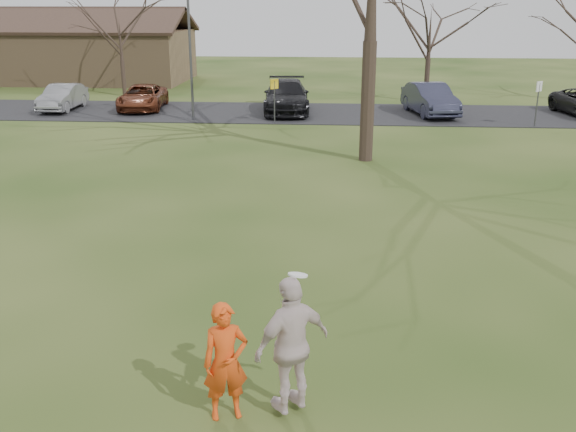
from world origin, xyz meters
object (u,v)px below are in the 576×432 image
Objects in this scene: building at (47,53)px; car_3 at (286,96)px; car_1 at (63,97)px; car_5 at (430,99)px; lamp_post at (190,36)px; car_2 at (143,97)px; player_defender at (226,362)px; catching_play at (292,345)px.

car_3 is at bearing -35.05° from building.
car_1 is 0.85× the size of car_5.
lamp_post is at bearing -47.91° from building.
car_2 is at bearing -49.71° from building.
car_1 is 11.82m from car_3.
car_1 is at bearing -178.57° from car_2.
car_3 reaches higher than car_2.
player_defender is 23.69m from lamp_post.
building reaches higher than car_3.
player_defender is 0.08× the size of building.
lamp_post is at bearing -152.73° from car_3.
car_3 is at bearing -0.19° from car_1.
catching_play is (0.90, 0.13, 0.23)m from player_defender.
car_5 is at bearing 78.25° from catching_play.
car_5 is at bearing 57.86° from player_defender.
catching_play is at bearing -74.32° from lamp_post.
car_5 is at bearing 11.74° from lamp_post.
car_1 is 28.70m from catching_play.
lamp_post is at bearing 84.98° from player_defender.
car_5 is 0.75× the size of lamp_post.
car_1 is 19.09m from car_5.
building is at bearing 141.07° from car_5.
car_1 is 0.72× the size of car_3.
building reaches higher than player_defender.
player_defender is 0.31× the size of car_3.
player_defender is 0.37× the size of car_2.
car_3 is 0.27× the size of building.
building is 20.99m from lamp_post.
car_3 is (11.81, 0.22, 0.14)m from car_1.
lamp_post reaches higher than car_3.
lamp_post reaches higher than car_1.
building is at bearing 140.73° from car_3.
car_2 is at bearing 90.39° from player_defender.
catching_play is at bearing -113.60° from car_5.
car_3 is 5.95m from lamp_post.
car_5 is at bearing -27.09° from building.
car_5 is (6.12, 25.24, -0.04)m from player_defender.
lamp_post is (-5.48, 22.83, 3.11)m from player_defender.
building is (-10.66, 12.57, 1.25)m from car_2.
lamp_post reaches higher than car_5.
car_2 is (4.15, 0.51, -0.02)m from car_1.
catching_play reaches higher than car_5.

